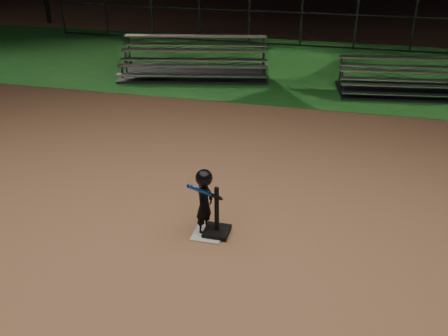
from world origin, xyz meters
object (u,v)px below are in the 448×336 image
child_batter (204,200)px  bleacher_right (403,87)px  home_plate (208,234)px  bleacher_left (194,68)px  batting_tee (217,225)px

child_batter → bleacher_right: size_ratio=0.28×
home_plate → bleacher_right: bearing=66.8°
home_plate → child_batter: 0.56m
home_plate → bleacher_left: bleacher_left is taller
bleacher_left → child_batter: bearing=-83.6°
home_plate → bleacher_left: 8.70m
batting_tee → bleacher_right: bearing=67.5°
bleacher_right → child_batter: bearing=-121.9°
child_batter → batting_tee: bearing=-83.1°
home_plate → child_batter: (-0.07, 0.07, 0.55)m
home_plate → batting_tee: size_ratio=0.57×
child_batter → bleacher_right: (3.47, 7.87, -0.39)m
bleacher_left → bleacher_right: size_ratio=1.28×
home_plate → bleacher_left: bearing=108.5°
home_plate → bleacher_right: (3.40, 7.95, 0.17)m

